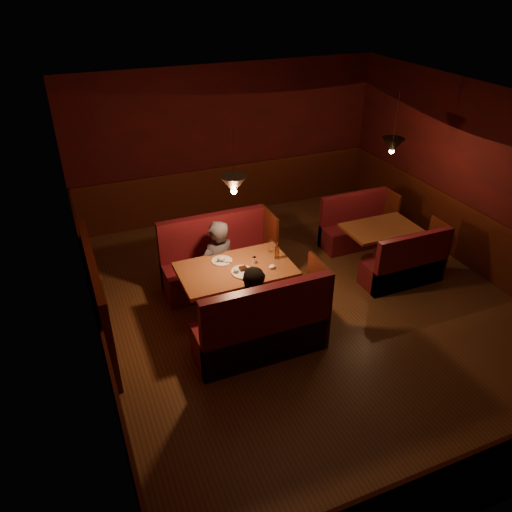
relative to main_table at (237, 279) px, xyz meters
name	(u,v)px	position (x,y,z in m)	size (l,w,h in m)	color
room	(294,246)	(0.81, -0.12, 0.41)	(6.02, 7.02, 2.92)	brown
main_table	(237,279)	(0.00, 0.00, 0.00)	(1.55, 0.94, 1.09)	maroon
main_bench_far	(218,265)	(0.02, 0.88, -0.27)	(1.71, 0.61, 1.17)	#521318
main_bench_near	(263,332)	(0.02, -0.88, -0.27)	(1.71, 0.61, 1.17)	#521318
second_table	(379,236)	(2.72, 0.51, -0.14)	(1.19, 0.76, 0.67)	maroon
second_bench_far	(356,228)	(2.74, 1.22, -0.34)	(1.32, 0.49, 0.94)	#521318
second_bench_near	(406,267)	(2.74, -0.21, -0.34)	(1.32, 0.49, 0.94)	#521318
diner_a	(217,251)	(-0.09, 0.55, 0.18)	(0.60, 0.39, 1.65)	#323037
diner_b	(256,294)	(0.06, -0.55, 0.09)	(0.71, 0.55, 1.46)	black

